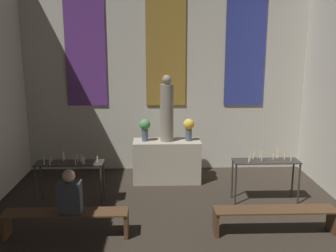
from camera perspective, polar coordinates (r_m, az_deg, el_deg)
name	(u,v)px	position (r m, az deg, el deg)	size (l,w,h in m)	color
wall_back	(166,66)	(9.02, -0.36, 9.17)	(6.93, 0.16, 5.03)	beige
altar	(167,161)	(8.45, -0.18, -5.36)	(1.49, 0.61, 0.94)	#ADA38E
statue	(167,111)	(8.17, -0.18, 2.36)	(0.29, 0.29, 1.46)	gray
flower_vase_left	(145,127)	(8.25, -3.55, -0.21)	(0.24, 0.24, 0.50)	#4C5666
flower_vase_right	(189,127)	(8.27, 3.18, -0.17)	(0.24, 0.24, 0.50)	#4C5666
candle_rack_left	(70,169)	(7.45, -14.72, -6.30)	(1.29, 0.39, 1.03)	#332D28
candle_rack_right	(266,166)	(7.57, 14.67, -5.99)	(1.29, 0.39, 1.03)	#332D28
pew_back_left	(66,218)	(6.39, -15.29, -13.39)	(1.99, 0.36, 0.42)	#4C331E
pew_back_right	(275,215)	(6.51, 15.96, -12.93)	(1.99, 0.36, 0.42)	#4C331E
person_seated	(70,194)	(6.20, -14.75, -9.93)	(0.36, 0.24, 0.71)	#383D47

